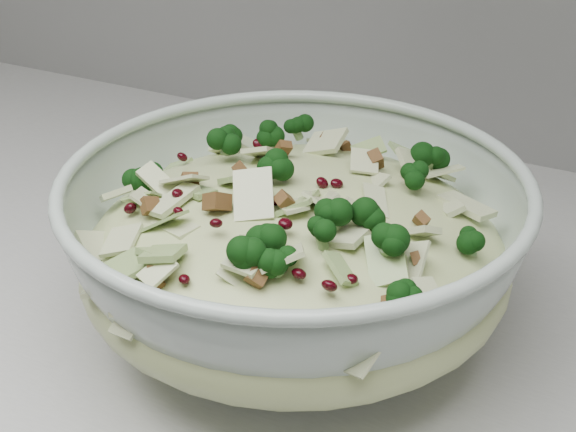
# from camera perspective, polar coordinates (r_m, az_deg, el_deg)

# --- Properties ---
(mixing_bowl) EXTENTS (0.40, 0.40, 0.13)m
(mixing_bowl) POSITION_cam_1_polar(r_m,az_deg,el_deg) (0.57, 0.48, -2.58)
(mixing_bowl) COLOR #A6B7AB
(mixing_bowl) RESTS_ON counter
(salad) EXTENTS (0.41, 0.41, 0.13)m
(salad) POSITION_cam_1_polar(r_m,az_deg,el_deg) (0.56, 0.49, -0.74)
(salad) COLOR #B8CA8A
(salad) RESTS_ON mixing_bowl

